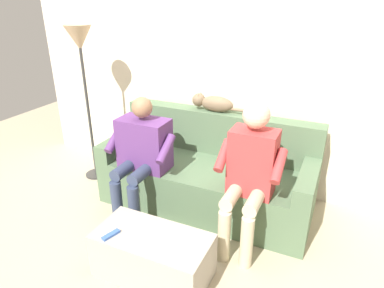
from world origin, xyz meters
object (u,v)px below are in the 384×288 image
Objects in this scene: remote_blue at (111,235)px; coffee_table at (153,255)px; couch at (209,175)px; cat_on_backrest at (213,103)px; floor_lamp at (81,52)px; person_right_seated at (141,150)px; person_left_seated at (250,170)px.

coffee_table is at bearing 131.94° from remote_blue.
couch is 1.22m from remote_blue.
cat_on_backrest is 0.35× the size of floor_lamp.
person_right_seated is at bearing -53.51° from coffee_table.
couch is at bearing 106.93° from cat_on_backrest.
person_right_seated is 0.89m from remote_blue.
remote_blue is (0.18, 1.46, -0.59)m from cat_on_backrest.
floor_lamp is at bearing -119.07° from remote_blue.
cat_on_backrest is at bearing -166.97° from floor_lamp.
coffee_table is 0.97m from person_right_seated.
couch is at bearing -175.53° from remote_blue.
remote_blue is at bearing 25.09° from coffee_table.
floor_lamp reaches higher than person_right_seated.
remote_blue is (0.77, 0.79, -0.31)m from person_left_seated.
floor_lamp reaches higher than remote_blue.
person_left_seated is 0.94m from cat_on_backrest.
couch is 1.65× the size of person_left_seated.
coffee_table is at bearing 90.00° from couch.
cat_on_backrest reaches higher than remote_blue.
cat_on_backrest is (0.59, -0.68, 0.27)m from person_left_seated.
coffee_table is 0.34m from remote_blue.
person_left_seated is at bearing 178.77° from person_right_seated.
person_left_seated is 1.08× the size of person_right_seated.
person_right_seated reaches higher than coffee_table.
floor_lamp reaches higher than couch.
person_left_seated is (-0.51, -0.66, 0.50)m from coffee_table.
person_left_seated is 1.01m from person_right_seated.
cat_on_backrest reaches higher than coffee_table.
coffee_table is (0.00, 1.07, -0.13)m from couch.
couch is 1.08m from coffee_table.
floor_lamp is at bearing 1.43° from couch.
floor_lamp is (1.39, -1.04, 1.22)m from coffee_table.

